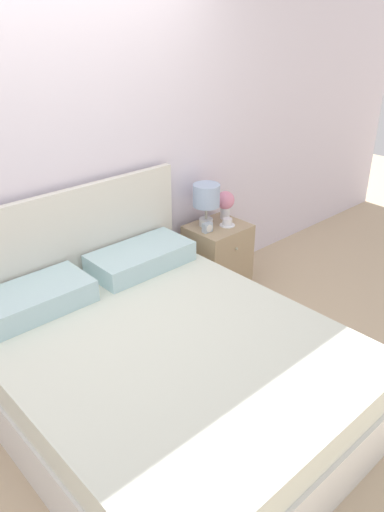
# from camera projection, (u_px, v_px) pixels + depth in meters

# --- Properties ---
(ground_plane) EXTENTS (12.00, 12.00, 0.00)m
(ground_plane) POSITION_uv_depth(u_px,v_px,m) (79.00, 336.00, 3.61)
(ground_plane) COLOR #CCB28E
(wall_back) EXTENTS (8.00, 0.06, 2.60)m
(wall_back) POSITION_uv_depth(u_px,v_px,m) (51.00, 158.00, 3.06)
(wall_back) COLOR white
(wall_back) RESTS_ON ground_plane
(bed) EXTENTS (1.71, 2.04, 1.11)m
(bed) POSITION_uv_depth(u_px,v_px,m) (160.00, 367.00, 2.86)
(bed) COLOR white
(bed) RESTS_ON ground_plane
(nightstand) EXTENTS (0.45, 0.41, 0.58)m
(nightstand) POSITION_uv_depth(u_px,v_px,m) (217.00, 259.00, 4.05)
(nightstand) COLOR tan
(nightstand) RESTS_ON ground_plane
(table_lamp) EXTENTS (0.21, 0.21, 0.34)m
(table_lamp) POSITION_uv_depth(u_px,v_px,m) (206.00, 198.00, 3.82)
(table_lamp) COLOR white
(table_lamp) RESTS_ON nightstand
(flower_vase) EXTENTS (0.15, 0.15, 0.23)m
(flower_vase) POSITION_uv_depth(u_px,v_px,m) (226.00, 202.00, 3.99)
(flower_vase) COLOR white
(flower_vase) RESTS_ON nightstand
(teacup) EXTENTS (0.12, 0.12, 0.06)m
(teacup) POSITION_uv_depth(u_px,v_px,m) (227.00, 222.00, 3.91)
(teacup) COLOR white
(teacup) RESTS_ON nightstand
(alarm_clock) EXTENTS (0.08, 0.05, 0.07)m
(alarm_clock) POSITION_uv_depth(u_px,v_px,m) (207.00, 228.00, 3.80)
(alarm_clock) COLOR silver
(alarm_clock) RESTS_ON nightstand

